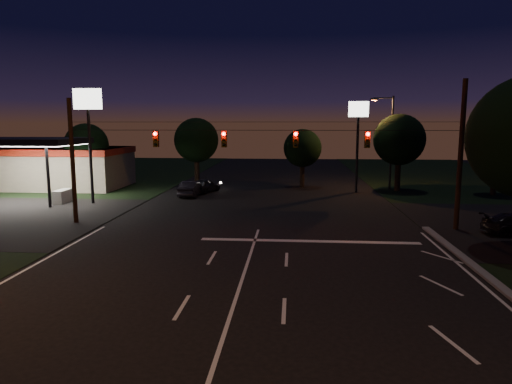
# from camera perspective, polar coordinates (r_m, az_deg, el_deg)

# --- Properties ---
(ground) EXTENTS (140.00, 140.00, 0.00)m
(ground) POSITION_cam_1_polar(r_m,az_deg,el_deg) (14.68, -4.03, -17.39)
(ground) COLOR black
(ground) RESTS_ON ground
(stop_bar) EXTENTS (12.00, 0.50, 0.01)m
(stop_bar) POSITION_cam_1_polar(r_m,az_deg,el_deg) (25.38, 6.68, -6.11)
(stop_bar) COLOR silver
(stop_bar) RESTS_ON ground
(utility_pole_right) EXTENTS (0.30, 0.30, 9.00)m
(utility_pole_right) POSITION_cam_1_polar(r_m,az_deg,el_deg) (30.44, 23.68, -4.33)
(utility_pole_right) COLOR black
(utility_pole_right) RESTS_ON ground
(utility_pole_left) EXTENTS (0.28, 0.28, 8.00)m
(utility_pole_left) POSITION_cam_1_polar(r_m,az_deg,el_deg) (32.01, -21.55, -3.59)
(utility_pole_left) COLOR black
(utility_pole_left) RESTS_ON ground
(signal_span) EXTENTS (24.00, 0.40, 1.56)m
(signal_span) POSITION_cam_1_polar(r_m,az_deg,el_deg) (28.09, 0.46, 6.72)
(signal_span) COLOR black
(signal_span) RESTS_ON ground
(gas_station) EXTENTS (14.20, 16.10, 5.25)m
(gas_station) POSITION_cam_1_polar(r_m,az_deg,el_deg) (49.73, -24.16, 3.18)
(gas_station) COLOR gray
(gas_station) RESTS_ON ground
(pole_sign_left_near) EXTENTS (2.20, 0.30, 9.10)m
(pole_sign_left_near) POSITION_cam_1_polar(r_m,az_deg,el_deg) (38.54, -20.23, 8.90)
(pole_sign_left_near) COLOR black
(pole_sign_left_near) RESTS_ON ground
(pole_sign_right) EXTENTS (1.80, 0.30, 8.40)m
(pole_sign_right) POSITION_cam_1_polar(r_m,az_deg,el_deg) (43.45, 12.64, 8.15)
(pole_sign_right) COLOR black
(pole_sign_right) RESTS_ON ground
(street_light_right_far) EXTENTS (2.20, 0.35, 9.00)m
(street_light_right_far) POSITION_cam_1_polar(r_m,az_deg,el_deg) (45.98, 16.28, 6.78)
(street_light_right_far) COLOR black
(street_light_right_far) RESTS_ON ground
(tree_far_a) EXTENTS (4.20, 4.20, 6.42)m
(tree_far_a) POSITION_cam_1_polar(r_m,az_deg,el_deg) (47.62, -20.34, 5.46)
(tree_far_a) COLOR black
(tree_far_a) RESTS_ON ground
(tree_far_b) EXTENTS (4.60, 4.60, 6.98)m
(tree_far_b) POSITION_cam_1_polar(r_m,az_deg,el_deg) (48.25, -7.41, 6.37)
(tree_far_b) COLOR black
(tree_far_b) RESTS_ON ground
(tree_far_c) EXTENTS (3.80, 3.80, 5.86)m
(tree_far_c) POSITION_cam_1_polar(r_m,az_deg,el_deg) (46.22, 5.86, 5.42)
(tree_far_c) COLOR black
(tree_far_c) RESTS_ON ground
(tree_far_d) EXTENTS (4.80, 4.80, 7.30)m
(tree_far_d) POSITION_cam_1_polar(r_m,az_deg,el_deg) (45.31, 17.45, 6.18)
(tree_far_d) COLOR black
(tree_far_d) RESTS_ON ground
(tree_far_e) EXTENTS (4.00, 4.00, 6.18)m
(tree_far_e) POSITION_cam_1_polar(r_m,az_deg,el_deg) (45.88, 27.79, 4.72)
(tree_far_e) COLOR black
(tree_far_e) RESTS_ON ground
(car_oncoming_a) EXTENTS (2.67, 4.08, 1.29)m
(car_oncoming_a) POSITION_cam_1_polar(r_m,az_deg,el_deg) (43.07, -6.39, 0.83)
(car_oncoming_a) COLOR black
(car_oncoming_a) RESTS_ON ground
(car_oncoming_b) EXTENTS (1.59, 4.14, 1.35)m
(car_oncoming_b) POSITION_cam_1_polar(r_m,az_deg,el_deg) (40.96, -8.11, 0.44)
(car_oncoming_b) COLOR black
(car_oncoming_b) RESTS_ON ground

